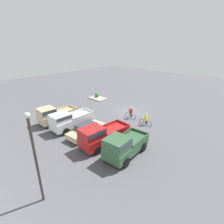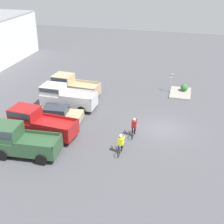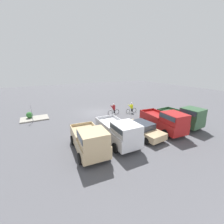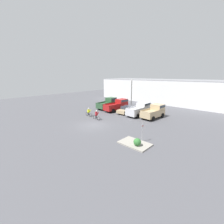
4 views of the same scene
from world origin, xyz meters
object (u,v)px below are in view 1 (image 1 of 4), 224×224
shrub (97,95)px  pickup_truck_1 (101,135)px  lamppost (35,153)px  pickup_truck_3 (54,115)px  pickup_truck_0 (123,145)px  cyclist_1 (146,119)px  pickup_truck_2 (69,120)px  cyclist_0 (131,113)px  sedan_0 (87,130)px  fire_lane_sign (92,93)px

shrub → pickup_truck_1: bearing=138.2°
shrub → lamppost: bearing=127.7°
pickup_truck_1 → pickup_truck_3: pickup_truck_1 is taller
pickup_truck_1 → shrub: pickup_truck_1 is taller
pickup_truck_0 → cyclist_1: 7.48m
pickup_truck_2 → cyclist_1: 9.54m
pickup_truck_2 → pickup_truck_3: 2.84m
pickup_truck_0 → pickup_truck_3: bearing=1.2°
pickup_truck_2 → cyclist_0: 8.41m
pickup_truck_3 → shrub: bearing=-70.1°
pickup_truck_2 → shrub: (6.96, -11.13, -0.62)m
lamppost → pickup_truck_3: bearing=-34.8°
pickup_truck_0 → shrub: 19.08m
pickup_truck_0 → lamppost: 7.85m
shrub → cyclist_1: bearing=163.1°
cyclist_0 → shrub: 11.21m
pickup_truck_0 → sedan_0: 5.67m
pickup_truck_1 → cyclist_1: bearing=-96.5°
pickup_truck_1 → shrub: size_ratio=7.05×
cyclist_0 → fire_lane_sign: bearing=-11.5°
fire_lane_sign → shrub: fire_lane_sign is taller
sedan_0 → cyclist_0: (-0.85, -7.27, 0.11)m
pickup_truck_0 → shrub: (15.40, -11.23, -0.67)m
cyclist_0 → pickup_truck_0: bearing=121.9°
pickup_truck_1 → fire_lane_sign: 15.62m
cyclist_1 → pickup_truck_3: bearing=38.8°
pickup_truck_2 → cyclist_1: bearing=-132.1°
cyclist_0 → cyclist_1: (-2.72, 0.49, 0.01)m
sedan_0 → lamppost: size_ratio=0.76×
pickup_truck_1 → sedan_0: size_ratio=1.16×
fire_lane_sign → pickup_truck_3: bearing=110.9°
sedan_0 → pickup_truck_2: size_ratio=0.91×
cyclist_1 → shrub: 13.95m
pickup_truck_1 → cyclist_0: pickup_truck_1 is taller
cyclist_1 → sedan_0: bearing=62.2°
pickup_truck_1 → cyclist_0: 7.89m
cyclist_1 → cyclist_0: bearing=-10.2°
cyclist_0 → pickup_truck_2: bearing=64.2°
pickup_truck_0 → sedan_0: size_ratio=1.03×
cyclist_0 → shrub: cyclist_0 is taller
pickup_truck_1 → shrub: bearing=-41.8°
cyclist_1 → pickup_truck_0: bearing=106.0°
pickup_truck_3 → cyclist_0: (-6.48, -7.90, -0.37)m
cyclist_1 → fire_lane_sign: bearing=-11.2°
lamppost → shrub: lamppost is taller
pickup_truck_1 → cyclist_0: (1.90, -7.65, -0.39)m
cyclist_0 → cyclist_1: size_ratio=0.98×
pickup_truck_3 → lamppost: (-10.25, 7.12, 2.59)m
pickup_truck_3 → cyclist_1: bearing=-141.2°
pickup_truck_0 → shrub: bearing=-36.1°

